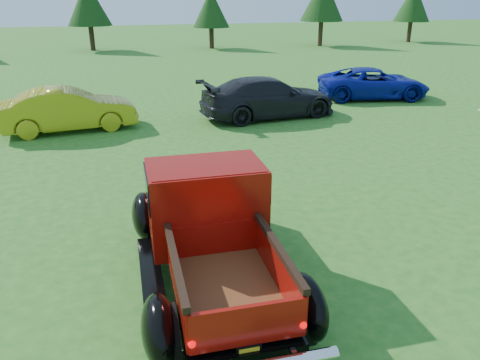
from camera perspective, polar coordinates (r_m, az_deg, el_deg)
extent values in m
plane|color=#26621C|center=(8.61, -0.88, -6.77)|extent=(120.00, 120.00, 0.00)
cylinder|color=#332114|center=(38.47, -17.60, 16.16)|extent=(0.36, 0.36, 1.80)
cone|color=black|center=(38.34, -18.05, 19.86)|extent=(3.20, 3.20, 3.20)
cylinder|color=#332114|center=(38.28, -3.48, 16.90)|extent=(0.36, 0.36, 1.58)
cone|color=black|center=(38.15, -3.56, 20.20)|extent=(2.82, 2.82, 2.82)
cylinder|color=#332114|center=(40.62, 9.78, 17.19)|extent=(0.36, 0.36, 1.94)
cylinder|color=#332114|center=(45.93, 19.94, 16.63)|extent=(0.36, 0.36, 1.73)
cone|color=black|center=(45.82, 20.35, 19.60)|extent=(3.07, 3.07, 3.07)
cylinder|color=black|center=(5.84, -8.73, -18.36)|extent=(0.25, 0.77, 0.77)
cylinder|color=black|center=(6.13, 7.23, -16.02)|extent=(0.25, 0.77, 0.77)
cylinder|color=black|center=(8.43, -10.90, -4.94)|extent=(0.25, 0.77, 0.77)
cylinder|color=black|center=(8.63, -0.02, -3.83)|extent=(0.25, 0.77, 0.77)
cube|color=black|center=(7.17, -3.52, -9.19)|extent=(1.44, 4.54, 0.19)
cube|color=#910E07|center=(8.39, -5.60, -1.41)|extent=(1.66, 1.47, 0.60)
cube|color=silver|center=(9.07, -6.32, 0.33)|extent=(1.54, 0.09, 0.48)
cube|color=#910E07|center=(7.13, -4.15, -2.87)|extent=(1.73, 1.14, 1.25)
cube|color=black|center=(7.00, -4.23, -0.37)|extent=(1.77, 1.04, 0.48)
cube|color=#910E07|center=(6.90, -4.29, 1.62)|extent=(1.65, 1.04, 0.08)
cube|color=brown|center=(6.10, -1.38, -13.56)|extent=(1.34, 1.95, 0.05)
cube|color=#910E07|center=(5.88, -7.73, -12.36)|extent=(0.09, 1.92, 0.50)
cube|color=#910E07|center=(6.11, 4.64, -10.76)|extent=(0.09, 1.92, 0.50)
cube|color=#910E07|center=(6.76, -3.21, -7.23)|extent=(1.30, 0.07, 0.50)
cube|color=#910E07|center=(5.21, 1.04, -17.29)|extent=(1.30, 0.08, 0.50)
cube|color=black|center=(5.72, -7.88, -9.89)|extent=(0.13, 1.92, 0.09)
cube|color=black|center=(5.95, 4.73, -8.35)|extent=(0.13, 1.92, 0.09)
ellipsoid|color=black|center=(5.76, -9.80, -17.59)|extent=(0.46, 1.03, 0.84)
ellipsoid|color=black|center=(6.09, 8.16, -15.00)|extent=(0.46, 1.03, 0.84)
ellipsoid|color=black|center=(8.37, -11.61, -4.30)|extent=(0.46, 1.03, 0.84)
ellipsoid|color=black|center=(8.60, 0.60, -3.08)|extent=(0.46, 1.03, 0.84)
cube|color=black|center=(7.12, -10.79, -10.96)|extent=(0.35, 2.02, 0.06)
cube|color=black|center=(7.39, 3.64, -9.26)|extent=(0.35, 2.02, 0.06)
cube|color=black|center=(5.39, 1.12, -20.15)|extent=(0.29, 0.02, 0.14)
cube|color=gold|center=(5.38, 1.15, -20.21)|extent=(0.23, 0.01, 0.10)
sphere|color=#CC0505|center=(5.16, -5.89, -19.27)|extent=(0.09, 0.09, 0.09)
sphere|color=#CC0505|center=(5.41, 7.71, -17.12)|extent=(0.09, 0.09, 0.09)
imported|color=#A49D15|center=(15.91, -20.17, 8.07)|extent=(4.28, 1.93, 1.36)
imported|color=black|center=(16.70, 3.47, 10.03)|extent=(5.03, 2.54, 1.40)
imported|color=#0C188D|center=(20.54, 15.97, 11.28)|extent=(4.81, 2.93, 1.25)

